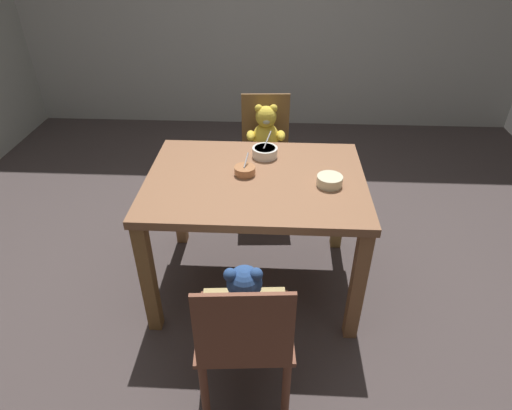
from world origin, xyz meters
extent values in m
cube|color=#473D3C|center=(0.00, 0.00, -0.02)|extent=(5.20, 5.20, 0.04)
cube|color=brown|center=(0.00, 0.00, 0.74)|extent=(1.18, 0.87, 0.04)
cube|color=brown|center=(-0.54, -0.39, 0.36)|extent=(0.07, 0.07, 0.71)
cube|color=#90603C|center=(0.54, -0.39, 0.36)|extent=(0.07, 0.07, 0.71)
cube|color=#8D6039|center=(-0.54, 0.39, 0.36)|extent=(0.07, 0.07, 0.71)
cube|color=olive|center=(0.54, 0.39, 0.36)|extent=(0.07, 0.07, 0.71)
cube|color=brown|center=(-0.01, -0.75, 0.46)|extent=(0.44, 0.43, 0.02)
cube|color=brown|center=(0.01, -0.95, 0.66)|extent=(0.38, 0.05, 0.38)
cylinder|color=brown|center=(0.15, -0.57, 0.22)|extent=(0.04, 0.04, 0.44)
cylinder|color=brown|center=(-0.19, -0.59, 0.22)|extent=(0.04, 0.04, 0.44)
cylinder|color=brown|center=(0.18, -0.91, 0.22)|extent=(0.04, 0.04, 0.44)
cylinder|color=brown|center=(-0.17, -0.94, 0.22)|extent=(0.04, 0.04, 0.44)
cube|color=tan|center=(-0.01, -0.75, 0.48)|extent=(0.40, 0.40, 0.03)
ellipsoid|color=navy|center=(0.00, -0.82, 0.61)|extent=(0.20, 0.18, 0.22)
ellipsoid|color=#D8B588|center=(-0.01, -0.77, 0.60)|extent=(0.11, 0.06, 0.13)
sphere|color=navy|center=(0.00, -0.81, 0.77)|extent=(0.14, 0.14, 0.14)
ellipsoid|color=#D8B588|center=(-0.01, -0.77, 0.76)|extent=(0.06, 0.05, 0.04)
sphere|color=navy|center=(0.04, -0.82, 0.82)|extent=(0.05, 0.05, 0.05)
sphere|color=navy|center=(-0.05, -0.83, 0.82)|extent=(0.05, 0.05, 0.05)
ellipsoid|color=navy|center=(0.10, -0.79, 0.64)|extent=(0.07, 0.13, 0.06)
ellipsoid|color=navy|center=(-0.11, -0.81, 0.64)|extent=(0.07, 0.13, 0.06)
ellipsoid|color=navy|center=(0.04, -0.71, 0.53)|extent=(0.08, 0.15, 0.07)
ellipsoid|color=navy|center=(-0.06, -0.71, 0.53)|extent=(0.08, 0.15, 0.07)
cube|color=brown|center=(0.03, 0.75, 0.46)|extent=(0.40, 0.41, 0.02)
cube|color=brown|center=(0.02, 0.94, 0.68)|extent=(0.35, 0.04, 0.42)
cylinder|color=brown|center=(-0.11, 0.58, 0.22)|extent=(0.04, 0.04, 0.44)
cylinder|color=brown|center=(0.20, 0.60, 0.22)|extent=(0.04, 0.04, 0.44)
cylinder|color=brown|center=(-0.13, 0.91, 0.22)|extent=(0.04, 0.04, 0.44)
cylinder|color=brown|center=(0.18, 0.92, 0.22)|extent=(0.04, 0.04, 0.44)
cube|color=tan|center=(0.03, 0.75, 0.48)|extent=(0.37, 0.37, 0.03)
ellipsoid|color=yellow|center=(0.03, 0.82, 0.61)|extent=(0.20, 0.17, 0.22)
ellipsoid|color=beige|center=(0.03, 0.77, 0.60)|extent=(0.11, 0.06, 0.13)
sphere|color=yellow|center=(0.03, 0.81, 0.77)|extent=(0.15, 0.15, 0.15)
ellipsoid|color=beige|center=(0.03, 0.76, 0.76)|extent=(0.06, 0.05, 0.04)
sphere|color=yellow|center=(-0.02, 0.82, 0.83)|extent=(0.06, 0.06, 0.06)
sphere|color=yellow|center=(0.08, 0.82, 0.83)|extent=(0.06, 0.06, 0.06)
ellipsoid|color=yellow|center=(-0.08, 0.79, 0.64)|extent=(0.07, 0.13, 0.06)
ellipsoid|color=yellow|center=(0.14, 0.80, 0.64)|extent=(0.07, 0.13, 0.06)
ellipsoid|color=yellow|center=(-0.01, 0.70, 0.53)|extent=(0.07, 0.15, 0.07)
ellipsoid|color=yellow|center=(0.09, 0.71, 0.53)|extent=(0.07, 0.15, 0.07)
cylinder|color=silver|center=(0.04, 0.25, 0.79)|extent=(0.15, 0.15, 0.06)
cylinder|color=silver|center=(0.04, 0.25, 0.76)|extent=(0.08, 0.08, 0.01)
cylinder|color=beige|center=(0.04, 0.25, 0.81)|extent=(0.12, 0.12, 0.01)
cylinder|color=#BCBCC1|center=(0.05, 0.28, 0.85)|extent=(0.05, 0.10, 0.07)
ellipsoid|color=#BCBCC1|center=(0.04, 0.24, 0.81)|extent=(0.03, 0.04, 0.01)
cylinder|color=#B37449|center=(-0.06, 0.03, 0.78)|extent=(0.11, 0.11, 0.05)
cylinder|color=#B37449|center=(-0.06, 0.03, 0.76)|extent=(0.06, 0.06, 0.01)
cylinder|color=beige|center=(-0.06, 0.03, 0.80)|extent=(0.09, 0.09, 0.01)
cylinder|color=#BCBCC1|center=(-0.05, 0.06, 0.83)|extent=(0.03, 0.08, 0.06)
ellipsoid|color=#BCBCC1|center=(-0.06, 0.02, 0.80)|extent=(0.03, 0.04, 0.01)
cylinder|color=beige|center=(0.39, -0.06, 0.79)|extent=(0.13, 0.13, 0.05)
cylinder|color=beige|center=(0.39, -0.06, 0.76)|extent=(0.07, 0.07, 0.01)
cylinder|color=#CCBB8B|center=(0.39, -0.06, 0.81)|extent=(0.11, 0.11, 0.01)
camera|label=1|loc=(0.10, -1.99, 1.93)|focal=30.14mm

